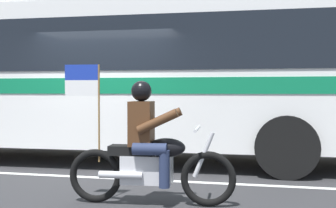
% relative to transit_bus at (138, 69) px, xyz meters
% --- Properties ---
extents(ground_plane, '(60.00, 60.00, 0.00)m').
position_rel_transit_bus_xyz_m(ground_plane, '(-0.25, -1.19, -1.88)').
color(ground_plane, '#2B2B2D').
extents(sidewalk_curb, '(28.00, 3.80, 0.15)m').
position_rel_transit_bus_xyz_m(sidewalk_curb, '(-0.25, 3.91, -1.81)').
color(sidewalk_curb, gray).
rests_on(sidewalk_curb, ground_plane).
extents(lane_center_stripe, '(26.60, 0.14, 0.01)m').
position_rel_transit_bus_xyz_m(lane_center_stripe, '(-0.25, -1.79, -1.88)').
color(lane_center_stripe, silver).
rests_on(lane_center_stripe, ground_plane).
extents(transit_bus, '(10.63, 2.87, 3.22)m').
position_rel_transit_bus_xyz_m(transit_bus, '(0.00, 0.00, 0.00)').
color(transit_bus, white).
rests_on(transit_bus, ground_plane).
extents(motorcycle_with_rider, '(2.19, 0.64, 1.78)m').
position_rel_transit_bus_xyz_m(motorcycle_with_rider, '(1.16, -3.27, -1.22)').
color(motorcycle_with_rider, black).
rests_on(motorcycle_with_rider, ground_plane).
extents(fire_hydrant, '(0.22, 0.30, 0.75)m').
position_rel_transit_bus_xyz_m(fire_hydrant, '(-3.50, 2.84, -1.36)').
color(fire_hydrant, red).
rests_on(fire_hydrant, sidewalk_curb).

